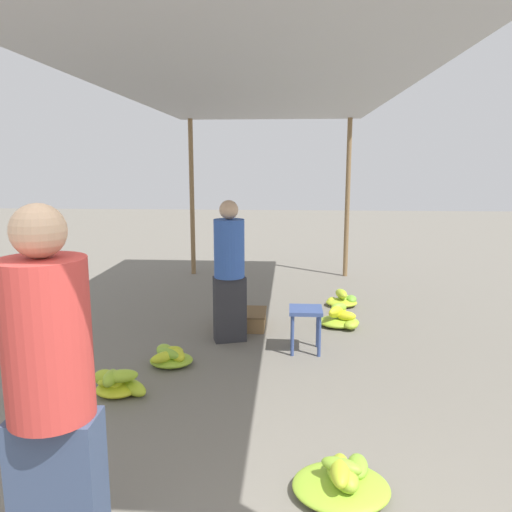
% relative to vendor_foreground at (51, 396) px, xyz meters
% --- Properties ---
extents(canopy_post_back_left, '(0.08, 0.08, 2.69)m').
position_rel_vendor_foreground_xyz_m(canopy_post_back_left, '(-0.67, 6.65, 0.42)').
color(canopy_post_back_left, olive).
rests_on(canopy_post_back_left, ground).
extents(canopy_post_back_right, '(0.08, 0.08, 2.69)m').
position_rel_vendor_foreground_xyz_m(canopy_post_back_right, '(2.03, 6.65, 0.42)').
color(canopy_post_back_right, olive).
rests_on(canopy_post_back_right, ground).
extents(canopy_tarp, '(3.09, 7.41, 0.04)m').
position_rel_vendor_foreground_xyz_m(canopy_tarp, '(0.68, 3.15, 1.79)').
color(canopy_tarp, '#B2B2B7').
rests_on(canopy_tarp, canopy_post_front_left).
extents(vendor_foreground, '(0.40, 0.39, 1.78)m').
position_rel_vendor_foreground_xyz_m(vendor_foreground, '(0.00, 0.00, 0.00)').
color(vendor_foreground, '#384766').
rests_on(vendor_foreground, ground).
extents(stool, '(0.34, 0.34, 0.47)m').
position_rel_vendor_foreground_xyz_m(stool, '(1.22, 3.00, -0.55)').
color(stool, '#384C84').
rests_on(stool, ground).
extents(banana_pile_left_0, '(0.53, 0.40, 0.24)m').
position_rel_vendor_foreground_xyz_m(banana_pile_left_0, '(-0.39, 1.88, -0.82)').
color(banana_pile_left_0, '#99C231').
rests_on(banana_pile_left_0, ground).
extents(banana_pile_left_1, '(0.42, 0.45, 0.19)m').
position_rel_vendor_foreground_xyz_m(banana_pile_left_1, '(-0.10, 2.54, -0.83)').
color(banana_pile_left_1, '#C4D329').
rests_on(banana_pile_left_1, ground).
extents(banana_pile_right_0, '(0.50, 0.51, 0.28)m').
position_rel_vendor_foreground_xyz_m(banana_pile_right_0, '(1.66, 3.84, -0.82)').
color(banana_pile_right_0, yellow).
rests_on(banana_pile_right_0, ground).
extents(banana_pile_right_1, '(0.58, 0.51, 0.23)m').
position_rel_vendor_foreground_xyz_m(banana_pile_right_1, '(1.37, 0.69, -0.84)').
color(banana_pile_right_1, '#9CC330').
rests_on(banana_pile_right_1, ground).
extents(banana_pile_right_2, '(0.44, 0.39, 0.23)m').
position_rel_vendor_foreground_xyz_m(banana_pile_right_2, '(1.78, 4.75, -0.85)').
color(banana_pile_right_2, '#96C031').
rests_on(banana_pile_right_2, ground).
extents(crate_near, '(0.52, 0.52, 0.20)m').
position_rel_vendor_foreground_xyz_m(crate_near, '(0.51, 3.74, -0.82)').
color(crate_near, olive).
rests_on(crate_near, ground).
extents(shopper_walking_mid, '(0.41, 0.41, 1.56)m').
position_rel_vendor_foreground_xyz_m(shopper_walking_mid, '(0.40, 3.27, -0.11)').
color(shopper_walking_mid, '#2D2D33').
rests_on(shopper_walking_mid, ground).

